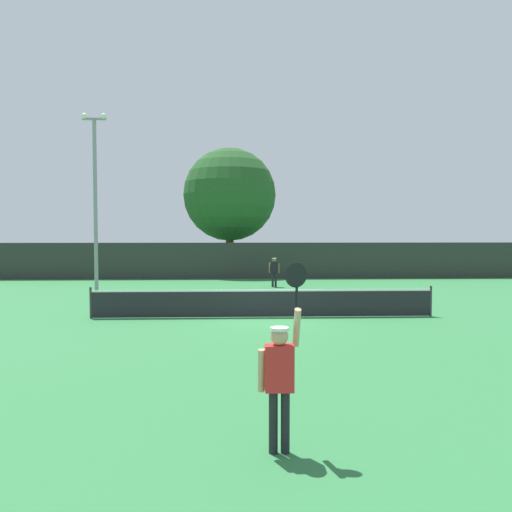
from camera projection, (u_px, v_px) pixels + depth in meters
ground_plane at (263, 317)px, 17.71m from camera, size 120.00×120.00×0.00m
tennis_net at (263, 303)px, 17.69m from camera, size 11.83×0.08×1.07m
perimeter_fence at (251, 261)px, 32.40m from camera, size 38.90×0.12×2.28m
player_serving at (280, 370)px, 6.80m from camera, size 0.68×0.40×2.54m
player_receiving at (274, 269)px, 27.50m from camera, size 0.57×0.23×1.56m
tennis_ball at (267, 305)px, 20.61m from camera, size 0.07×0.07×0.07m
light_pole at (95, 192)px, 24.24m from camera, size 1.18×0.28×8.53m
large_tree at (230, 195)px, 35.62m from camera, size 6.42×6.42×8.76m
parked_car_near at (146, 260)px, 39.97m from camera, size 1.92×4.21×1.69m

